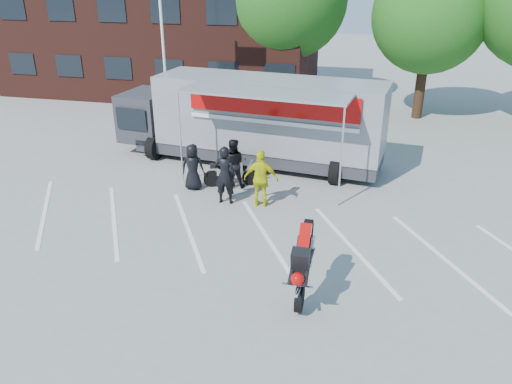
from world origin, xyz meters
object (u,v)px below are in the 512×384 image
at_px(spectator_leather_a, 193,167).
at_px(flagpole, 167,18).
at_px(tree_mid, 430,16).
at_px(stunt_bike_rider, 304,294).
at_px(parked_motorcycle, 231,186).
at_px(spectator_leather_b, 225,175).
at_px(spectator_leather_c, 233,163).
at_px(transporter_truck, 257,163).
at_px(spectator_hivis, 261,179).

bearing_deg(spectator_leather_a, flagpole, -67.74).
xyz_separation_m(tree_mid, stunt_bike_rider, (-3.39, -16.44, -4.94)).
distance_m(flagpole, parked_motorcycle, 8.78).
bearing_deg(tree_mid, flagpole, -156.03).
distance_m(tree_mid, stunt_bike_rider, 17.50).
height_order(flagpole, parked_motorcycle, flagpole).
bearing_deg(stunt_bike_rider, flagpole, 124.45).
height_order(flagpole, spectator_leather_b, flagpole).
distance_m(tree_mid, spectator_leather_c, 13.32).
height_order(parked_motorcycle, stunt_bike_rider, stunt_bike_rider).
height_order(parked_motorcycle, spectator_leather_b, spectator_leather_b).
xyz_separation_m(transporter_truck, spectator_leather_c, (-0.26, -2.51, 0.88)).
bearing_deg(spectator_leather_a, stunt_bike_rider, 126.35).
bearing_deg(flagpole, transporter_truck, -34.15).
relative_size(spectator_leather_b, spectator_leather_c, 1.11).
bearing_deg(spectator_hivis, parked_motorcycle, -46.90).
bearing_deg(stunt_bike_rider, transporter_truck, 110.61).
bearing_deg(spectator_leather_c, flagpole, -68.69).
bearing_deg(tree_mid, transporter_truck, -128.20).
relative_size(flagpole, spectator_leather_c, 4.57).
height_order(stunt_bike_rider, spectator_leather_c, spectator_leather_c).
bearing_deg(transporter_truck, stunt_bike_rider, -62.63).
distance_m(stunt_bike_rider, spectator_hivis, 4.99).
xyz_separation_m(parked_motorcycle, spectator_hivis, (1.39, -1.33, 0.94)).
xyz_separation_m(stunt_bike_rider, spectator_leather_b, (-3.24, 4.42, 0.97)).
height_order(tree_mid, spectator_leather_c, tree_mid).
height_order(tree_mid, spectator_leather_b, tree_mid).
bearing_deg(spectator_leather_c, spectator_hivis, 119.24).
height_order(stunt_bike_rider, spectator_hivis, spectator_hivis).
relative_size(parked_motorcycle, spectator_hivis, 1.05).
height_order(tree_mid, stunt_bike_rider, tree_mid).
relative_size(tree_mid, spectator_leather_c, 4.38).
xyz_separation_m(stunt_bike_rider, spectator_hivis, (-2.05, 4.45, 0.94)).
xyz_separation_m(transporter_truck, spectator_leather_a, (-1.54, -2.98, 0.81)).
distance_m(flagpole, transporter_truck, 7.66).
height_order(tree_mid, transporter_truck, tree_mid).
bearing_deg(parked_motorcycle, spectator_leather_a, 95.99).
bearing_deg(spectator_hivis, flagpole, -53.33).
bearing_deg(spectator_leather_b, stunt_bike_rider, 123.93).
bearing_deg(spectator_hivis, spectator_leather_a, -19.77).
height_order(stunt_bike_rider, spectator_leather_a, spectator_leather_a).
distance_m(tree_mid, transporter_truck, 11.58).
bearing_deg(tree_mid, spectator_leather_b, -118.86).
distance_m(tree_mid, spectator_hivis, 13.76).
bearing_deg(spectator_hivis, spectator_leather_b, -1.33).
relative_size(parked_motorcycle, spectator_leather_b, 1.02).
bearing_deg(transporter_truck, tree_mid, 58.54).
bearing_deg(transporter_truck, spectator_leather_a, -110.59).
xyz_separation_m(flagpole, tree_mid, (11.24, 5.00, -0.11)).
bearing_deg(spectator_hivis, transporter_truck, -77.60).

